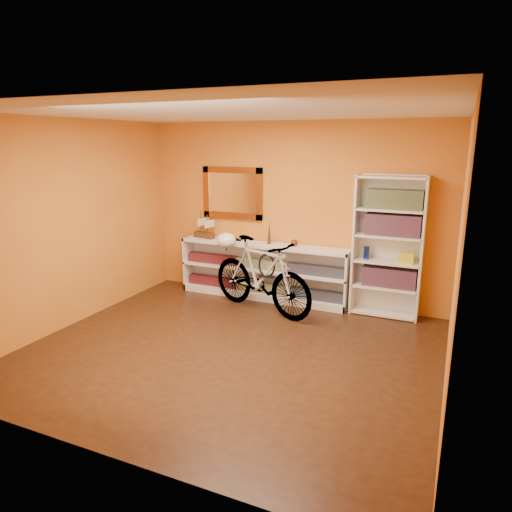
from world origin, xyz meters
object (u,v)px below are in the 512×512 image
at_px(console_unit, 263,271).
at_px(bicycle, 261,275).
at_px(bookcase, 388,247).
at_px(helmet, 226,240).

distance_m(console_unit, bicycle, 0.57).
bearing_deg(console_unit, bookcase, 0.80).
bearing_deg(bicycle, console_unit, 38.88).
relative_size(console_unit, bicycle, 1.46).
bearing_deg(helmet, console_unit, 34.13).
relative_size(console_unit, helmet, 9.16).
bearing_deg(helmet, bicycle, -18.65).
height_order(bicycle, helmet, bicycle).
relative_size(bookcase, helmet, 6.70).
distance_m(console_unit, helmet, 0.74).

